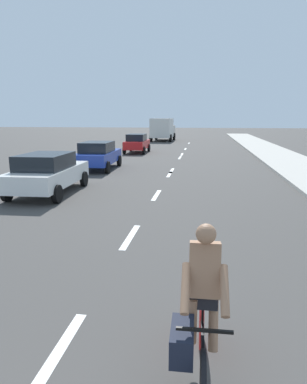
# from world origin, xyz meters

# --- Properties ---
(ground_plane) EXTENTS (160.00, 160.00, 0.00)m
(ground_plane) POSITION_xyz_m (0.00, 20.00, 0.00)
(ground_plane) COLOR #423F3D
(sidewalk_strip) EXTENTS (3.60, 80.00, 0.14)m
(sidewalk_strip) POSITION_xyz_m (7.36, 22.00, 0.07)
(sidewalk_strip) COLOR #B2ADA3
(sidewalk_strip) RESTS_ON ground
(lane_stripe_1) EXTENTS (0.16, 1.80, 0.01)m
(lane_stripe_1) POSITION_xyz_m (0.00, 3.74, 0.00)
(lane_stripe_1) COLOR white
(lane_stripe_1) RESTS_ON ground
(lane_stripe_2) EXTENTS (0.16, 1.80, 0.01)m
(lane_stripe_2) POSITION_xyz_m (0.00, 8.10, 0.00)
(lane_stripe_2) COLOR white
(lane_stripe_2) RESTS_ON ground
(lane_stripe_3) EXTENTS (0.16, 1.80, 0.01)m
(lane_stripe_3) POSITION_xyz_m (0.00, 12.78, 0.00)
(lane_stripe_3) COLOR white
(lane_stripe_3) RESTS_ON ground
(lane_stripe_4) EXTENTS (0.16, 1.80, 0.01)m
(lane_stripe_4) POSITION_xyz_m (0.00, 17.68, 0.00)
(lane_stripe_4) COLOR white
(lane_stripe_4) RESTS_ON ground
(lane_stripe_5) EXTENTS (0.16, 1.80, 0.01)m
(lane_stripe_5) POSITION_xyz_m (0.00, 18.91, 0.00)
(lane_stripe_5) COLOR white
(lane_stripe_5) RESTS_ON ground
(lane_stripe_6) EXTENTS (0.16, 1.80, 0.01)m
(lane_stripe_6) POSITION_xyz_m (0.00, 25.27, 0.00)
(lane_stripe_6) COLOR white
(lane_stripe_6) RESTS_ON ground
(lane_stripe_7) EXTENTS (0.16, 1.80, 0.01)m
(lane_stripe_7) POSITION_xyz_m (0.00, 27.62, 0.00)
(lane_stripe_7) COLOR white
(lane_stripe_7) RESTS_ON ground
(lane_stripe_8) EXTENTS (0.16, 1.80, 0.01)m
(lane_stripe_8) POSITION_xyz_m (0.00, 32.47, 0.00)
(lane_stripe_8) COLOR white
(lane_stripe_8) RESTS_ON ground
(lane_stripe_9) EXTENTS (0.16, 1.80, 0.01)m
(lane_stripe_9) POSITION_xyz_m (0.00, 39.92, 0.00)
(lane_stripe_9) COLOR white
(lane_stripe_9) RESTS_ON ground
(cyclist) EXTENTS (0.63, 1.71, 1.82)m
(cyclist) POSITION_xyz_m (1.75, 3.65, 0.83)
(cyclist) COLOR black
(cyclist) RESTS_ON ground
(parked_car_white) EXTENTS (2.16, 4.46, 1.57)m
(parked_car_white) POSITION_xyz_m (-4.21, 12.47, 0.84)
(parked_car_white) COLOR white
(parked_car_white) RESTS_ON ground
(parked_car_blue) EXTENTS (2.07, 4.29, 1.57)m
(parked_car_blue) POSITION_xyz_m (-4.22, 18.88, 0.84)
(parked_car_blue) COLOR #1E389E
(parked_car_blue) RESTS_ON ground
(parked_car_red) EXTENTS (1.81, 3.84, 1.57)m
(parked_car_red) POSITION_xyz_m (-3.83, 28.28, 0.83)
(parked_car_red) COLOR red
(parked_car_red) RESTS_ON ground
(delivery_truck) EXTENTS (2.81, 6.30, 2.80)m
(delivery_truck) POSITION_xyz_m (-3.49, 43.46, 1.50)
(delivery_truck) COLOR beige
(delivery_truck) RESTS_ON ground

